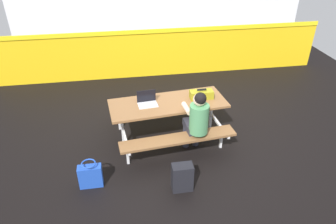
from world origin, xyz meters
name	(u,v)px	position (x,y,z in m)	size (l,w,h in m)	color
ground_plane	(184,137)	(0.00, 0.00, -0.01)	(10.00, 10.00, 0.02)	black
accent_backdrop	(162,26)	(0.00, 2.76, 1.25)	(8.00, 0.14, 2.60)	yellow
picnic_table_main	(168,111)	(-0.30, 0.00, 0.58)	(2.04, 1.73, 0.74)	brown
student_nearer	(197,119)	(0.08, -0.52, 0.71)	(0.39, 0.54, 1.21)	#2D2D38
laptop_silver	(147,102)	(-0.65, 0.00, 0.79)	(0.34, 0.25, 0.22)	silver
toolbox_grey	(201,94)	(0.29, 0.06, 0.81)	(0.40, 0.18, 0.18)	olive
backpack_dark	(182,177)	(-0.31, -1.27, 0.22)	(0.30, 0.22, 0.44)	black
tote_bag_bright	(90,176)	(-1.61, -0.99, 0.19)	(0.34, 0.21, 0.43)	#1E47B2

